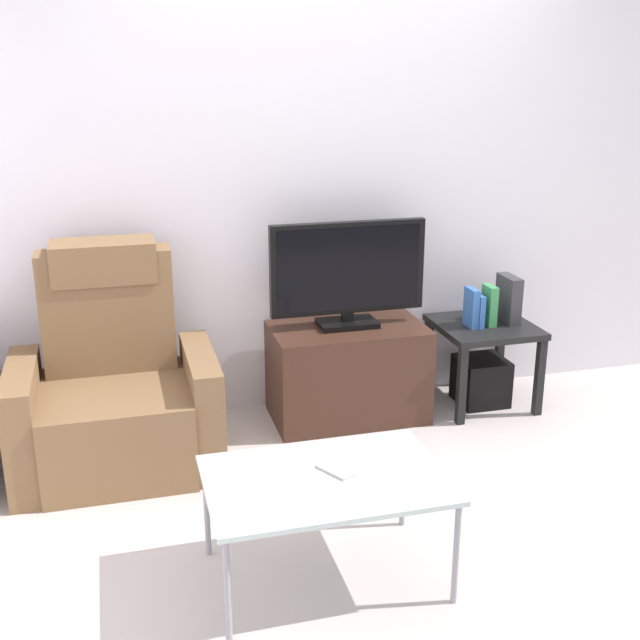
{
  "coord_description": "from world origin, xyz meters",
  "views": [
    {
      "loc": [
        -1.22,
        -3.09,
        1.92
      ],
      "look_at": [
        -0.25,
        0.5,
        0.7
      ],
      "focal_mm": 44.5,
      "sensor_mm": 36.0,
      "label": 1
    }
  ],
  "objects_px": {
    "television": "(348,272)",
    "book_rightmost": "(489,305)",
    "coffee_table": "(326,484)",
    "book_leftmost": "(471,308)",
    "cell_phone": "(336,470)",
    "side_table": "(484,337)",
    "tv_stand": "(348,372)",
    "game_console": "(509,299)",
    "recliner_armchair": "(114,391)",
    "subwoofer_box": "(481,381)",
    "book_middle": "(478,310)"
  },
  "relations": [
    {
      "from": "television",
      "to": "book_rightmost",
      "type": "bearing_deg",
      "value": -3.87
    },
    {
      "from": "book_rightmost",
      "to": "coffee_table",
      "type": "xyz_separation_m",
      "value": [
        -1.34,
        -1.35,
        -0.19
      ]
    },
    {
      "from": "book_leftmost",
      "to": "book_rightmost",
      "type": "xyz_separation_m",
      "value": [
        0.11,
        0.0,
        0.0
      ]
    },
    {
      "from": "television",
      "to": "cell_phone",
      "type": "relative_size",
      "value": 5.69
    },
    {
      "from": "side_table",
      "to": "book_rightmost",
      "type": "bearing_deg",
      "value": -62.07
    },
    {
      "from": "tv_stand",
      "to": "coffee_table",
      "type": "distance_m",
      "value": 1.49
    },
    {
      "from": "book_rightmost",
      "to": "cell_phone",
      "type": "height_order",
      "value": "book_rightmost"
    },
    {
      "from": "tv_stand",
      "to": "television",
      "type": "distance_m",
      "value": 0.57
    },
    {
      "from": "coffee_table",
      "to": "game_console",
      "type": "bearing_deg",
      "value": 43.2
    },
    {
      "from": "side_table",
      "to": "coffee_table",
      "type": "height_order",
      "value": "side_table"
    },
    {
      "from": "recliner_armchair",
      "to": "coffee_table",
      "type": "xyz_separation_m",
      "value": [
        0.75,
        -1.2,
        0.04
      ]
    },
    {
      "from": "tv_stand",
      "to": "subwoofer_box",
      "type": "distance_m",
      "value": 0.82
    },
    {
      "from": "subwoofer_box",
      "to": "book_middle",
      "type": "relative_size",
      "value": 1.46
    },
    {
      "from": "television",
      "to": "book_middle",
      "type": "height_order",
      "value": "television"
    },
    {
      "from": "tv_stand",
      "to": "cell_phone",
      "type": "relative_size",
      "value": 5.64
    },
    {
      "from": "book_leftmost",
      "to": "game_console",
      "type": "xyz_separation_m",
      "value": [
        0.24,
        0.03,
        0.02
      ]
    },
    {
      "from": "side_table",
      "to": "cell_phone",
      "type": "xyz_separation_m",
      "value": [
        -1.28,
        -1.34,
        0.03
      ]
    },
    {
      "from": "game_console",
      "to": "television",
      "type": "bearing_deg",
      "value": 178.46
    },
    {
      "from": "recliner_armchair",
      "to": "game_console",
      "type": "relative_size",
      "value": 4.01
    },
    {
      "from": "television",
      "to": "coffee_table",
      "type": "height_order",
      "value": "television"
    },
    {
      "from": "book_middle",
      "to": "cell_phone",
      "type": "relative_size",
      "value": 1.25
    },
    {
      "from": "recliner_armchair",
      "to": "side_table",
      "type": "distance_m",
      "value": 2.08
    },
    {
      "from": "television",
      "to": "subwoofer_box",
      "type": "relative_size",
      "value": 3.12
    },
    {
      "from": "book_leftmost",
      "to": "cell_phone",
      "type": "relative_size",
      "value": 1.48
    },
    {
      "from": "subwoofer_box",
      "to": "book_rightmost",
      "type": "distance_m",
      "value": 0.47
    },
    {
      "from": "tv_stand",
      "to": "coffee_table",
      "type": "xyz_separation_m",
      "value": [
        -0.51,
        -1.39,
        0.14
      ]
    },
    {
      "from": "television",
      "to": "book_leftmost",
      "type": "bearing_deg",
      "value": -4.47
    },
    {
      "from": "side_table",
      "to": "game_console",
      "type": "distance_m",
      "value": 0.26
    },
    {
      "from": "tv_stand",
      "to": "recliner_armchair",
      "type": "xyz_separation_m",
      "value": [
        -1.26,
        -0.19,
        0.1
      ]
    },
    {
      "from": "recliner_armchair",
      "to": "game_console",
      "type": "xyz_separation_m",
      "value": [
        2.22,
        0.18,
        0.25
      ]
    },
    {
      "from": "cell_phone",
      "to": "side_table",
      "type": "bearing_deg",
      "value": 17.05
    },
    {
      "from": "television",
      "to": "tv_stand",
      "type": "bearing_deg",
      "value": -90.0
    },
    {
      "from": "book_rightmost",
      "to": "recliner_armchair",
      "type": "bearing_deg",
      "value": -175.77
    },
    {
      "from": "side_table",
      "to": "subwoofer_box",
      "type": "bearing_deg",
      "value": -135.0
    },
    {
      "from": "tv_stand",
      "to": "book_middle",
      "type": "xyz_separation_m",
      "value": [
        0.75,
        -0.04,
        0.31
      ]
    },
    {
      "from": "television",
      "to": "coffee_table",
      "type": "bearing_deg",
      "value": -110.09
    },
    {
      "from": "book_rightmost",
      "to": "cell_phone",
      "type": "relative_size",
      "value": 1.54
    },
    {
      "from": "side_table",
      "to": "game_console",
      "type": "relative_size",
      "value": 2.01
    },
    {
      "from": "book_leftmost",
      "to": "subwoofer_box",
      "type": "bearing_deg",
      "value": 11.31
    },
    {
      "from": "side_table",
      "to": "book_middle",
      "type": "xyz_separation_m",
      "value": [
        -0.06,
        -0.02,
        0.17
      ]
    },
    {
      "from": "book_rightmost",
      "to": "game_console",
      "type": "height_order",
      "value": "game_console"
    },
    {
      "from": "book_middle",
      "to": "cell_phone",
      "type": "distance_m",
      "value": 1.8
    },
    {
      "from": "tv_stand",
      "to": "coffee_table",
      "type": "height_order",
      "value": "tv_stand"
    },
    {
      "from": "book_middle",
      "to": "coffee_table",
      "type": "relative_size",
      "value": 0.21
    },
    {
      "from": "recliner_armchair",
      "to": "side_table",
      "type": "height_order",
      "value": "recliner_armchair"
    },
    {
      "from": "tv_stand",
      "to": "cell_phone",
      "type": "xyz_separation_m",
      "value": [
        -0.47,
        -1.35,
        0.17
      ]
    },
    {
      "from": "tv_stand",
      "to": "book_leftmost",
      "type": "relative_size",
      "value": 3.8
    },
    {
      "from": "recliner_armchair",
      "to": "game_console",
      "type": "bearing_deg",
      "value": 8.13
    },
    {
      "from": "tv_stand",
      "to": "television",
      "type": "bearing_deg",
      "value": 90.0
    },
    {
      "from": "book_middle",
      "to": "book_leftmost",
      "type": "bearing_deg",
      "value": 180.0
    }
  ]
}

